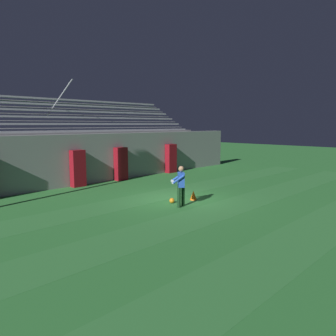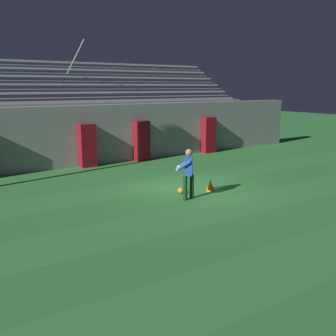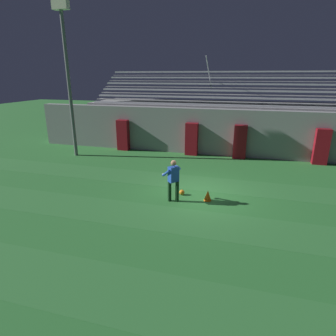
{
  "view_description": "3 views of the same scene",
  "coord_description": "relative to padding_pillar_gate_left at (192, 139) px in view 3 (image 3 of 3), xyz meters",
  "views": [
    {
      "loc": [
        -10.49,
        -9.64,
        3.34
      ],
      "look_at": [
        0.17,
        0.77,
        1.34
      ],
      "focal_mm": 35.0,
      "sensor_mm": 36.0,
      "label": 1
    },
    {
      "loc": [
        -8.35,
        -10.91,
        3.64
      ],
      "look_at": [
        -1.29,
        -0.43,
        1.02
      ],
      "focal_mm": 42.0,
      "sensor_mm": 36.0,
      "label": 2
    },
    {
      "loc": [
        1.68,
        -10.67,
        4.68
      ],
      "look_at": [
        -1.5,
        0.76,
        0.77
      ],
      "focal_mm": 30.0,
      "sensor_mm": 36.0,
      "label": 3
    }
  ],
  "objects": [
    {
      "name": "traffic_cone",
      "position": [
        1.91,
        -6.47,
        -0.78
      ],
      "size": [
        0.3,
        0.3,
        0.42
      ],
      "primitive_type": "cone",
      "color": "orange",
      "rests_on": "ground"
    },
    {
      "name": "turf_stripe_mid",
      "position": [
        1.44,
        -8.32,
        -0.98
      ],
      "size": [
        28.0,
        1.81,
        0.01
      ],
      "primitive_type": "cube",
      "color": "#337A38",
      "rests_on": "ground"
    },
    {
      "name": "turf_stripe_near",
      "position": [
        1.44,
        -11.95,
        -0.98
      ],
      "size": [
        28.0,
        1.81,
        0.01
      ],
      "primitive_type": "cube",
      "color": "#337A38",
      "rests_on": "ground"
    },
    {
      "name": "padding_pillar_far_right",
      "position": [
        7.21,
        0.0,
        0.0
      ],
      "size": [
        0.75,
        0.44,
        1.97
      ],
      "primitive_type": "cube",
      "color": "maroon",
      "rests_on": "ground"
    },
    {
      "name": "ground_plane",
      "position": [
        1.44,
        -5.95,
        -0.99
      ],
      "size": [
        80.0,
        80.0,
        0.0
      ],
      "primitive_type": "plane",
      "color": "#2D7533"
    },
    {
      "name": "padding_pillar_far_left",
      "position": [
        -4.55,
        0.0,
        0.0
      ],
      "size": [
        0.75,
        0.44,
        1.97
      ],
      "primitive_type": "cube",
      "color": "maroon",
      "rests_on": "ground"
    },
    {
      "name": "floodlight_pole",
      "position": [
        -6.83,
        -2.01,
        4.32
      ],
      "size": [
        0.9,
        0.36,
        8.45
      ],
      "color": "slate",
      "rests_on": "ground"
    },
    {
      "name": "soccer_ball",
      "position": [
        0.81,
        -6.2,
        -0.88
      ],
      "size": [
        0.22,
        0.22,
        0.22
      ],
      "primitive_type": "sphere",
      "color": "orange",
      "rests_on": "ground"
    },
    {
      "name": "padding_pillar_gate_right",
      "position": [
        2.88,
        0.0,
        0.0
      ],
      "size": [
        0.75,
        0.44,
        1.97
      ],
      "primitive_type": "cube",
      "color": "maroon",
      "rests_on": "ground"
    },
    {
      "name": "goalkeeper",
      "position": [
        0.61,
        -6.87,
        -0.03
      ],
      "size": [
        0.73,
        0.74,
        1.67
      ],
      "color": "#143319",
      "rests_on": "ground"
    },
    {
      "name": "bleacher_stand",
      "position": [
        1.44,
        3.24,
        0.52
      ],
      "size": [
        18.0,
        4.75,
        5.83
      ],
      "color": "gray",
      "rests_on": "ground"
    },
    {
      "name": "turf_stripe_far",
      "position": [
        1.44,
        -4.69,
        -0.98
      ],
      "size": [
        28.0,
        1.81,
        0.01
      ],
      "primitive_type": "cube",
      "color": "#337A38",
      "rests_on": "ground"
    },
    {
      "name": "padding_pillar_gate_left",
      "position": [
        0.0,
        0.0,
        0.0
      ],
      "size": [
        0.75,
        0.44,
        1.97
      ],
      "primitive_type": "cube",
      "color": "maroon",
      "rests_on": "ground"
    },
    {
      "name": "back_wall",
      "position": [
        1.44,
        0.55,
        0.41
      ],
      "size": [
        24.0,
        0.6,
        2.8
      ],
      "primitive_type": "cube",
      "color": "gray",
      "rests_on": "ground"
    }
  ]
}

